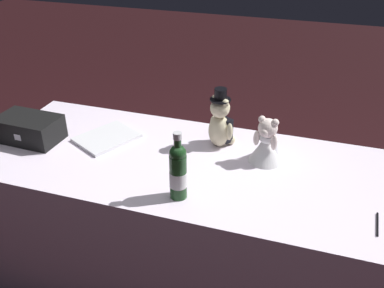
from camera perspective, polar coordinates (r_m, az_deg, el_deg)
The scene contains 8 objects.
ground_plane at distance 2.44m, azimuth 0.00°, elevation -17.47°, with size 12.00×12.00×0.00m, color black.
reception_table at distance 2.18m, azimuth 0.00°, elevation -10.84°, with size 2.03×0.81×0.75m, color white.
teddy_bear_groom at distance 2.04m, azimuth 3.89°, elevation 2.94°, with size 0.13×0.13×0.30m.
teddy_bear_bride at distance 1.96m, azimuth 10.17°, elevation 0.33°, with size 0.16×0.20×0.22m.
champagne_bottle at distance 1.67m, azimuth -1.89°, elevation -3.64°, with size 0.07×0.07×0.30m.
signing_pen at distance 1.75m, azimuth 23.76°, elevation -9.79°, with size 0.02×0.14×0.01m.
gift_case_black at distance 2.26m, azimuth -21.12°, elevation 1.96°, with size 0.32×0.20×0.12m.
guestbook at distance 2.18m, azimuth -11.42°, elevation 0.83°, with size 0.23×0.29×0.02m, color white.
Camera 1 is at (0.51, -1.56, 1.80)m, focal length 39.49 mm.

